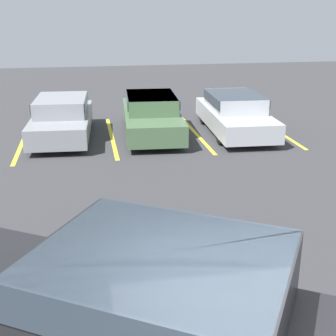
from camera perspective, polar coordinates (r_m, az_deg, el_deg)
stall_stripe_a at (r=15.09m, az=-17.26°, el=3.19°), size 0.12×4.91×0.01m
stall_stripe_b at (r=14.98m, az=-6.87°, el=3.82°), size 0.12×4.91×0.01m
stall_stripe_c at (r=15.37m, az=3.35°, el=4.32°), size 0.12×4.91×0.01m
stall_stripe_d at (r=16.21m, az=12.80°, el=4.65°), size 0.12×4.91×0.01m
parked_sedan_a at (r=14.99m, az=-12.80°, el=6.12°), size 1.95×4.31×1.26m
parked_sedan_b at (r=15.02m, az=-2.04°, el=6.64°), size 1.98×4.59×1.28m
parked_sedan_c at (r=15.42m, az=8.14°, el=6.75°), size 1.93×4.57×1.25m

